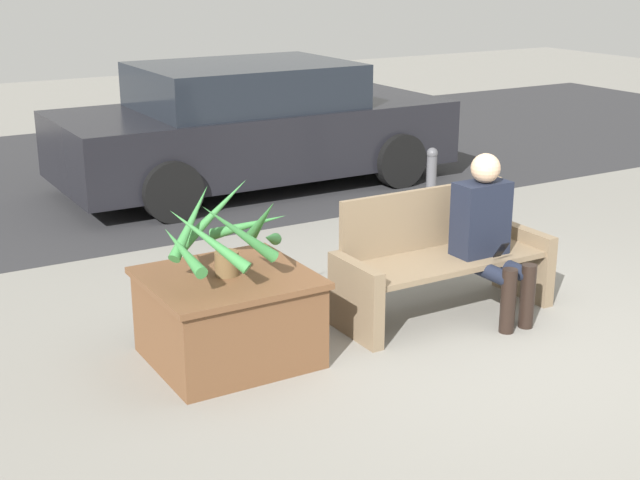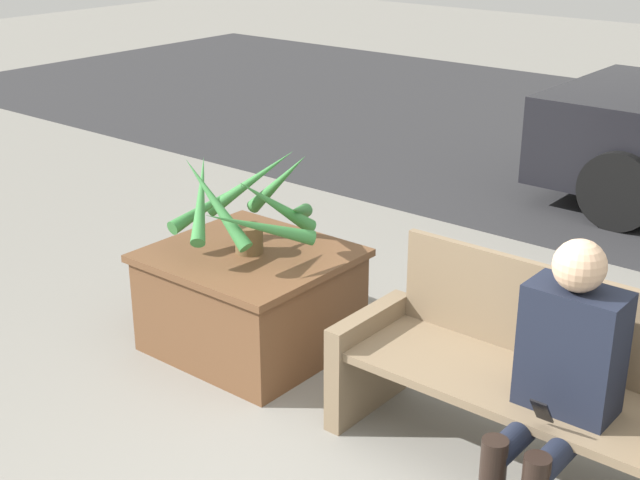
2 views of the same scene
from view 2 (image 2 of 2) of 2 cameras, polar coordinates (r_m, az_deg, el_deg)
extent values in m
cube|color=#7A664C|center=(4.37, 3.09, -7.71)|extent=(0.09, 0.57, 0.53)
cube|color=#7A664C|center=(3.97, 12.09, -9.07)|extent=(1.42, 0.53, 0.04)
cube|color=#7A664C|center=(4.07, 14.11, -4.54)|extent=(1.42, 0.04, 0.45)
cube|color=black|center=(3.70, 15.82, -6.75)|extent=(0.39, 0.22, 0.53)
sphere|color=tan|center=(3.53, 16.28, -1.59)|extent=(0.21, 0.21, 0.21)
cylinder|color=black|center=(3.72, 12.69, -11.99)|extent=(0.11, 0.43, 0.11)
cylinder|color=black|center=(3.66, 15.18, -12.83)|extent=(0.11, 0.43, 0.11)
cube|color=black|center=(3.60, 14.01, -10.57)|extent=(0.07, 0.09, 0.12)
cube|color=brown|center=(4.95, -4.44, -3.85)|extent=(0.96, 0.89, 0.57)
cube|color=brown|center=(4.84, -4.53, -0.99)|extent=(1.01, 0.94, 0.04)
cylinder|color=brown|center=(4.80, -4.56, 0.07)|extent=(0.15, 0.15, 0.15)
cone|color=#387F3D|center=(4.54, -2.82, 2.23)|extent=(0.15, 0.52, 0.41)
cone|color=#387F3D|center=(4.70, -1.32, 1.93)|extent=(0.38, 0.52, 0.27)
cone|color=#387F3D|center=(4.85, -2.68, 3.71)|extent=(0.49, 0.13, 0.45)
cone|color=#387F3D|center=(4.94, -4.45, 3.76)|extent=(0.45, 0.39, 0.41)
cone|color=#387F3D|center=(4.95, -7.01, 2.29)|extent=(0.08, 0.59, 0.19)
cone|color=#387F3D|center=(4.74, -7.63, 2.65)|extent=(0.41, 0.46, 0.38)
cone|color=#387F3D|center=(4.57, -6.72, 2.40)|extent=(0.50, 0.11, 0.44)
cone|color=#387F3D|center=(4.49, -3.84, 0.84)|extent=(0.39, 0.53, 0.26)
cylinder|color=black|center=(7.04, 18.59, 3.03)|extent=(0.61, 0.18, 0.61)
camera|label=1|loc=(5.50, -69.22, 8.74)|focal=50.00mm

